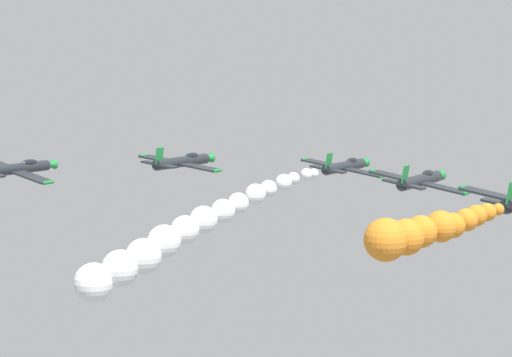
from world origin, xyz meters
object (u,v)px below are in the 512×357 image
object	(u,v)px
airplane_left_inner	(183,161)
airplane_left_outer	(18,168)
airplane_lead	(345,166)
airplane_right_inner	(421,180)

from	to	relation	value
airplane_left_inner	airplane_left_outer	xyz separation A→B (m)	(-12.89, -10.66, -0.46)
airplane_lead	airplane_right_inner	bearing A→B (deg)	-39.55
airplane_lead	airplane_right_inner	world-z (taller)	airplane_right_inner
airplane_lead	airplane_right_inner	distance (m)	16.21
airplane_lead	airplane_left_outer	distance (m)	34.32
airplane_lead	airplane_left_inner	distance (m)	17.62
airplane_lead	airplane_right_inner	size ratio (longest dim) A/B	1.00
airplane_lead	airplane_left_inner	size ratio (longest dim) A/B	1.00
airplane_right_inner	airplane_left_outer	size ratio (longest dim) A/B	1.00
airplane_lead	airplane_left_outer	xyz separation A→B (m)	(-25.89, -22.52, 0.39)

